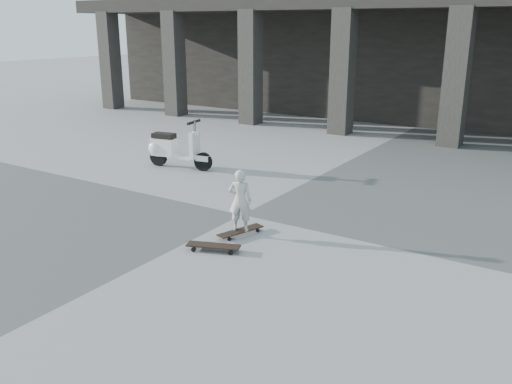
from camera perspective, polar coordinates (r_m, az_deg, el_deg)
The scene contains 6 objects.
ground at distance 10.38m, azimuth -1.49°, elevation -2.42°, with size 90.00×90.00×0.00m, color #4F4F4C.
colonnade at distance 22.53m, azimuth 19.20°, elevation 15.15°, with size 28.00×8.82×6.00m.
longboard at distance 9.38m, azimuth -1.65°, elevation -4.15°, with size 0.47×0.91×0.09m.
skateboard_spare at distance 8.76m, azimuth -4.50°, elevation -5.72°, with size 0.89×0.51×0.10m.
child at distance 9.19m, azimuth -1.68°, elevation -0.89°, with size 0.40×0.26×1.08m, color beige.
scooter at distance 13.94m, azimuth -9.10°, elevation 4.59°, with size 1.77×0.70×1.24m.
Camera 1 is at (5.50, -8.08, 3.49)m, focal length 38.00 mm.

